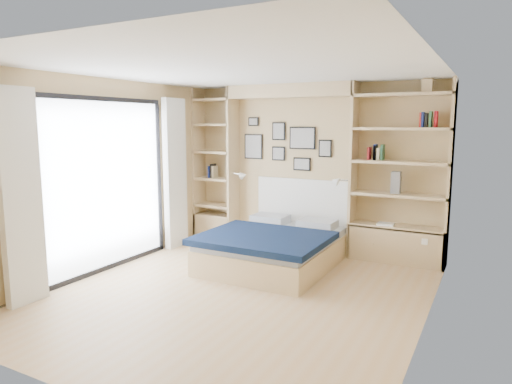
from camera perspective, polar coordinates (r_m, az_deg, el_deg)
The scene contains 8 objects.
ground at distance 5.34m, azimuth -2.21°, elevation -12.52°, with size 4.50×4.50×0.00m, color tan.
room_shell at distance 6.56m, azimuth 1.50°, elevation 1.18°, with size 4.50×4.50×4.50m.
bed at distance 6.26m, azimuth 2.36°, elevation -6.77°, with size 1.61×2.09×1.07m.
photo_gallery at distance 7.18m, azimuth 3.56°, elevation 6.03°, with size 1.48×0.02×0.82m.
reading_lamps at distance 6.95m, azimuth 3.90°, elevation 1.77°, with size 1.92×0.12×0.15m.
shelf_decor at distance 6.54m, azimuth 15.01°, elevation 6.11°, with size 3.53×0.23×2.03m.
deck at distance 7.72m, azimuth -26.16°, elevation -6.74°, with size 3.20×4.00×0.05m, color brown.
deck_chair at distance 7.64m, azimuth -16.83°, elevation -3.55°, with size 0.66×0.86×0.77m.
Camera 1 is at (2.51, -4.30, 1.92)m, focal length 32.00 mm.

